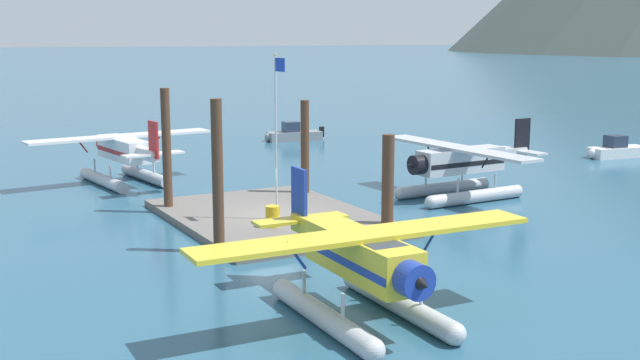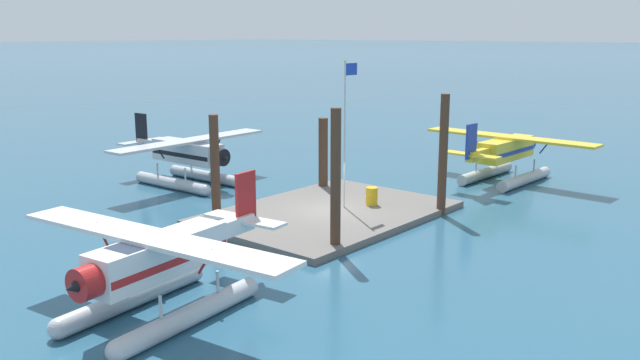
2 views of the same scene
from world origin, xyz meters
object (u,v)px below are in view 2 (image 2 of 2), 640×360
Objects in this scene: seaplane_silver_bow_centre at (188,158)px; seaplane_white_port_aft at (159,268)px; fuel_drum at (372,196)px; seaplane_yellow_stbd_aft at (506,155)px; flagpole at (346,118)px.

seaplane_silver_bow_centre and seaplane_white_port_aft have the same top height.
seaplane_silver_bow_centre is at bearing 100.74° from fuel_drum.
seaplane_silver_bow_centre is (-12.67, 13.48, 0.00)m from seaplane_yellow_stbd_aft.
seaplane_silver_bow_centre is 18.42m from seaplane_white_port_aft.
seaplane_yellow_stbd_aft is 24.89m from seaplane_white_port_aft.
seaplane_yellow_stbd_aft is 0.99× the size of seaplane_white_port_aft.
fuel_drum is at bearing -34.58° from flagpole.
fuel_drum is 0.08× the size of seaplane_white_port_aft.
flagpole is 4.11m from fuel_drum.
seaplane_silver_bow_centre is 1.00× the size of seaplane_white_port_aft.
seaplane_yellow_stbd_aft is 1.00× the size of seaplane_silver_bow_centre.
seaplane_white_port_aft is at bearing -131.58° from seaplane_silver_bow_centre.
seaplane_white_port_aft reaches higher than fuel_drum.
seaplane_yellow_stbd_aft and seaplane_white_port_aft have the same top height.
fuel_drum is 0.08× the size of seaplane_yellow_stbd_aft.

